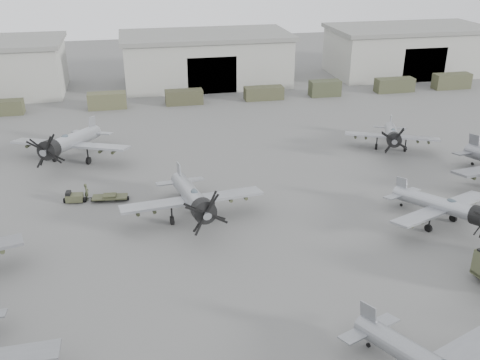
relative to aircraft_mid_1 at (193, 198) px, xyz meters
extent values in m
plane|color=#5C5C59|center=(8.52, -12.37, -2.39)|extent=(220.00, 220.00, 0.00)
cube|color=#9E9E94|center=(8.52, 49.63, 1.61)|extent=(28.00, 14.00, 8.00)
cube|color=slate|center=(8.52, 49.63, 5.96)|extent=(29.00, 14.80, 0.70)
cube|color=black|center=(8.52, 42.83, 0.61)|extent=(8.12, 0.40, 6.00)
cube|color=#9E9E94|center=(46.52, 49.63, 1.61)|extent=(28.00, 14.00, 8.00)
cube|color=slate|center=(46.52, 49.63, 5.96)|extent=(29.00, 14.80, 0.70)
cube|color=black|center=(46.52, 42.83, 0.61)|extent=(8.12, 0.40, 6.00)
cube|color=#40422B|center=(-23.34, 37.63, -1.35)|extent=(5.92, 2.20, 2.09)
cube|color=#4B4B31|center=(-8.38, 37.63, -1.17)|extent=(5.71, 2.20, 2.44)
cube|color=#3A3B26|center=(3.25, 37.63, -1.29)|extent=(5.77, 2.20, 2.21)
cube|color=#3E3F29|center=(15.98, 37.63, -1.37)|extent=(6.20, 2.20, 2.04)
cube|color=#393D28|center=(26.23, 37.63, -1.14)|extent=(5.00, 2.20, 2.51)
cube|color=#3C3F29|center=(38.48, 37.63, -1.25)|extent=(6.49, 2.20, 2.28)
cube|color=#3F412A|center=(49.00, 37.63, -1.11)|extent=(6.37, 2.20, 2.56)
cube|color=gray|center=(8.74, -18.38, -0.16)|extent=(0.66, 1.51, 1.89)
cylinder|color=black|center=(8.84, -18.65, -2.25)|extent=(0.21, 0.32, 0.30)
cylinder|color=#9A9DA3|center=(-0.11, 0.97, -0.09)|extent=(2.79, 11.19, 3.26)
cylinder|color=black|center=(0.44, -3.91, 0.69)|extent=(2.16, 1.86, 2.17)
cube|color=#9A9DA3|center=(-0.04, 0.35, -0.36)|extent=(13.24, 3.75, 0.59)
cube|color=#9A9DA3|center=(-0.66, 5.85, 0.07)|extent=(0.32, 1.74, 2.09)
ellipsoid|color=#3F4C54|center=(0.08, -0.69, 0.85)|extent=(0.76, 1.32, 0.59)
cylinder|color=black|center=(-1.99, -0.08, -2.03)|extent=(0.38, 0.86, 0.84)
cylinder|color=black|center=(1.96, 0.36, -2.03)|extent=(0.38, 0.86, 0.84)
cylinder|color=black|center=(-0.62, 5.54, -2.24)|extent=(0.16, 0.35, 0.33)
cylinder|color=#999CA2|center=(21.48, -4.75, -0.43)|extent=(4.62, 9.33, 2.79)
cylinder|color=black|center=(22.97, -8.67, 0.24)|extent=(2.09, 1.92, 1.86)
cube|color=#999CA2|center=(21.67, -5.25, -0.65)|extent=(11.13, 5.81, 0.50)
cube|color=#999CA2|center=(19.99, -0.82, -0.29)|extent=(0.63, 1.43, 1.78)
ellipsoid|color=#3F4C54|center=(21.99, -6.08, 0.38)|extent=(0.88, 1.19, 0.50)
cylinder|color=black|center=(20.15, -6.02, -2.08)|extent=(0.49, 0.76, 0.71)
cylinder|color=black|center=(23.32, -4.81, -2.08)|extent=(0.49, 0.76, 0.71)
cylinder|color=black|center=(20.09, -1.07, -2.26)|extent=(0.20, 0.31, 0.29)
cube|color=gray|center=(32.80, 7.00, 0.18)|extent=(0.37, 1.82, 2.18)
cylinder|color=black|center=(32.84, 6.68, -2.23)|extent=(0.18, 0.36, 0.35)
cylinder|color=#9C9FA5|center=(-11.73, 17.57, 0.03)|extent=(5.98, 11.39, 3.43)
cylinder|color=black|center=(-13.71, 12.80, 0.84)|extent=(2.59, 2.40, 2.28)
cube|color=#9C9FA5|center=(-11.98, 16.96, -0.25)|extent=(13.61, 7.50, 0.62)
cube|color=#9C9FA5|center=(-9.75, 22.34, 0.20)|extent=(0.82, 1.74, 2.19)
ellipsoid|color=#3F4C54|center=(-12.40, 15.95, 1.02)|extent=(1.11, 1.47, 0.61)
cylinder|color=black|center=(-13.99, 17.56, -2.01)|extent=(0.62, 0.93, 0.88)
cylinder|color=black|center=(-10.14, 15.96, -2.01)|extent=(0.62, 0.93, 0.88)
cylinder|color=black|center=(-9.88, 22.03, -2.23)|extent=(0.26, 0.38, 0.35)
cylinder|color=#A0A1A8|center=(26.06, 13.55, -0.42)|extent=(5.06, 9.22, 2.79)
cylinder|color=black|center=(24.36, 9.71, 0.24)|extent=(2.13, 1.98, 1.86)
cube|color=#A0A1A8|center=(25.84, 13.06, -0.65)|extent=(11.02, 6.33, 0.50)
cube|color=#A0A1A8|center=(27.76, 17.40, -0.28)|extent=(0.70, 1.40, 1.79)
ellipsoid|color=#3F4C54|center=(25.48, 12.24, 0.39)|extent=(0.92, 1.20, 0.50)
cylinder|color=black|center=(24.21, 13.59, -2.08)|extent=(0.52, 0.76, 0.72)
cylinder|color=black|center=(27.32, 12.21, -2.08)|extent=(0.52, 0.76, 0.72)
cylinder|color=black|center=(27.65, 17.15, -2.26)|extent=(0.21, 0.31, 0.29)
cube|color=#3F422B|center=(-10.99, 6.23, -1.90)|extent=(1.71, 1.15, 0.72)
cube|color=black|center=(-11.53, 6.29, -1.45)|extent=(0.53, 0.85, 0.45)
cylinder|color=black|center=(-10.99, 6.23, -2.17)|extent=(1.12, 0.61, 0.50)
cylinder|color=black|center=(-9.83, 6.11, -1.99)|extent=(1.08, 0.19, 0.07)
cube|color=#3F422B|center=(-7.60, 5.87, -1.99)|extent=(3.52, 1.61, 0.16)
cylinder|color=black|center=(-7.60, 5.87, -2.21)|extent=(1.38, 0.53, 0.39)
cylinder|color=#3F422B|center=(-7.60, 5.87, -1.81)|extent=(1.28, 0.42, 0.29)
imported|color=#363B26|center=(-9.81, 6.55, -1.52)|extent=(0.43, 0.64, 1.74)
camera|label=1|loc=(-4.56, -42.99, 21.56)|focal=40.00mm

